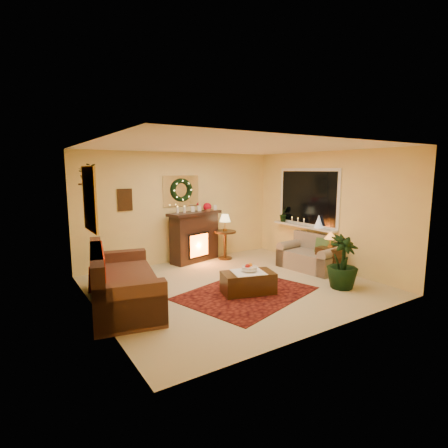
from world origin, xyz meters
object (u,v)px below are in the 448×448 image
fireplace (195,239)px  loveseat (310,251)px  sofa (124,279)px  end_table_square (330,261)px  side_table_round (225,246)px  coffee_table (248,282)px

fireplace → loveseat: (1.81, -2.01, -0.13)m
sofa → fireplace: fireplace is taller
fireplace → end_table_square: size_ratio=2.21×
side_table_round → coffee_table: size_ratio=0.77×
sofa → end_table_square: size_ratio=3.99×
sofa → side_table_round: 3.42m
end_table_square → fireplace: bearing=128.8°
loveseat → coffee_table: bearing=-173.6°
fireplace → side_table_round: 0.80m
sofa → loveseat: bearing=9.6°
end_table_square → sofa: bearing=172.0°
side_table_round → end_table_square: 2.54m
side_table_round → loveseat: bearing=-58.7°
side_table_round → end_table_square: bearing=-60.9°
sofa → coffee_table: sofa is taller
sofa → coffee_table: (2.02, -0.67, -0.22)m
loveseat → side_table_round: bearing=114.2°
loveseat → end_table_square: loveseat is taller
fireplace → side_table_round: size_ratio=1.76×
loveseat → sofa: bearing=170.5°
sofa → side_table_round: bearing=40.2°
loveseat → side_table_round: loveseat is taller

